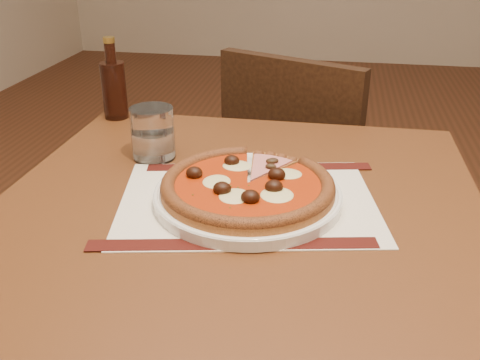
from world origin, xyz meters
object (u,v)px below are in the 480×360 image
(plate, at_px, (248,196))
(chair_far, at_px, (303,177))
(pizza, at_px, (248,185))
(bottle, at_px, (114,87))
(table, at_px, (238,253))
(water_glass, at_px, (153,133))

(plate, bearing_deg, chair_far, 85.17)
(pizza, distance_m, bottle, 0.52)
(plate, bearing_deg, table, -168.62)
(table, xyz_separation_m, plate, (0.02, 0.00, 0.11))
(bottle, bearing_deg, water_glass, -52.15)
(chair_far, distance_m, pizza, 0.72)
(plate, relative_size, pizza, 1.09)
(plate, height_order, water_glass, water_glass)
(table, height_order, water_glass, water_glass)
(chair_far, height_order, pizza, chair_far)
(table, height_order, chair_far, chair_far)
(table, relative_size, plate, 2.61)
(chair_far, xyz_separation_m, water_glass, (-0.26, -0.50, 0.31))
(plate, distance_m, bottle, 0.52)
(chair_far, distance_m, bottle, 0.62)
(chair_far, distance_m, water_glass, 0.65)
(chair_far, relative_size, water_glass, 8.52)
(table, xyz_separation_m, bottle, (-0.36, 0.36, 0.17))
(plate, height_order, pizza, pizza)
(water_glass, bearing_deg, chair_far, 62.37)
(table, relative_size, water_glass, 7.99)
(chair_far, bearing_deg, bottle, 58.45)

